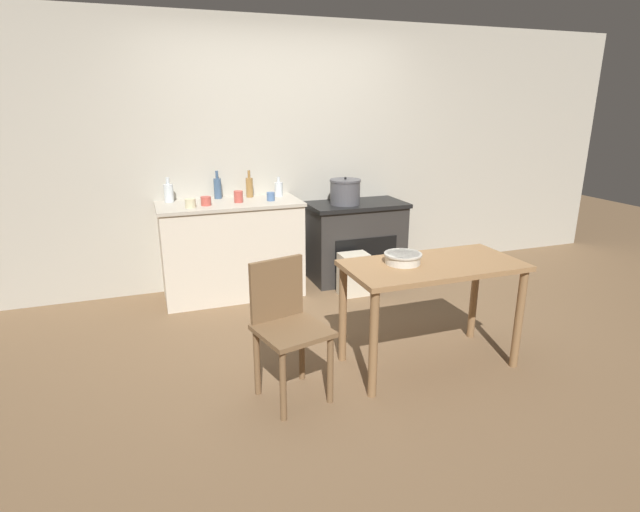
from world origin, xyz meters
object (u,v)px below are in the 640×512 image
Objects in this scene: stove at (356,241)px; mixing_bowl_large at (403,258)px; bottle_center_left at (218,188)px; cup_center at (190,203)px; bottle_left at (169,193)px; cup_right at (271,196)px; bottle_mid_left at (249,187)px; cup_center_right at (206,201)px; work_table at (432,279)px; stock_pot at (345,192)px; flour_sack at (353,274)px; cup_mid_right at (238,197)px; bottle_far_left at (279,189)px; chair at (287,324)px.

stove is 3.89× the size of mixing_bowl_large.
bottle_center_left is 2.87× the size of cup_center.
cup_right is (0.89, -0.25, -0.05)m from bottle_left.
bottle_left is 2.88× the size of cup_right.
bottle_mid_left is 2.84× the size of cup_center_right.
stove is 1.86m from work_table.
bottle_left is at bearing 164.52° from cup_right.
stock_pot is 0.94m from bottle_mid_left.
cup_right is (-0.91, -0.09, 0.54)m from stove.
stove is 1.23m from bottle_mid_left.
cup_center_right is 0.60m from cup_right.
flour_sack is at bearing -26.15° from cup_right.
cup_center_right reaches higher than work_table.
cup_center is 0.15m from cup_center_right.
cup_mid_right is (-0.97, 1.76, 0.32)m from work_table.
work_table is at bearing -68.91° from cup_right.
flour_sack is 2.17× the size of bottle_far_left.
bottle_left is 0.36m from cup_center.
bottle_left is (-1.02, 0.06, 0.01)m from bottle_far_left.
flour_sack is at bearing -28.56° from bottle_center_left.
flour_sack is 1.64m from cup_center.
bottle_mid_left is (-0.85, 0.59, 0.80)m from flour_sack.
chair is 2.10m from bottle_mid_left.
cup_center_right reaches higher than stove.
bottle_far_left is at bearing 61.99° from chair.
chair reaches higher than work_table.
bottle_far_left is (-0.65, 0.13, 0.04)m from stock_pot.
cup_center is (-0.59, -0.32, -0.06)m from bottle_mid_left.
cup_mid_right reaches higher than flour_sack.
chair reaches higher than stove.
bottle_far_left is at bearing 100.42° from mixing_bowl_large.
stove is 4.32× the size of bottle_left.
work_table is 5.27× the size of bottle_left.
cup_mid_right reaches higher than cup_right.
stock_pot is 1.24m from bottle_center_left.
bottle_far_left is 0.83× the size of bottle_left.
chair is 11.00× the size of cup_right.
mixing_bowl_large is at bearing -54.58° from bottle_left.
work_table is 2.91× the size of flour_sack.
bottle_far_left is 0.76m from cup_center_right.
cup_right is at bearing -15.48° from bottle_left.
chair is at bearing -77.74° from cup_center.
chair is 2.11× the size of flour_sack.
cup_center reaches higher than stove.
stove is at bearing -7.21° from bottle_far_left.
mixing_bowl_large is 1.91m from bottle_far_left.
cup_center_right is (-1.30, 0.32, 0.74)m from flour_sack.
stove is 0.54m from stock_pot.
cup_right is (-0.67, 1.74, 0.31)m from work_table.
cup_center_right is at bearing -171.80° from cup_mid_right.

